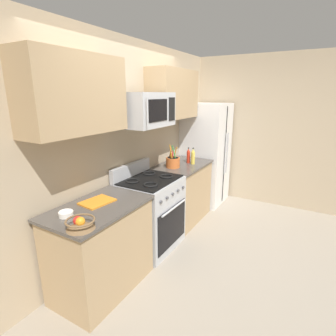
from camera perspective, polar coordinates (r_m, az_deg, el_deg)
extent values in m
plane|color=gray|center=(3.40, 6.20, -19.20)|extent=(16.00, 16.00, 0.00)
cube|color=tan|center=(3.40, -9.55, 4.63)|extent=(8.00, 0.10, 2.60)
cube|color=tan|center=(2.84, -14.29, -16.71)|extent=(0.98, 0.59, 0.88)
cube|color=#4C4742|center=(2.63, -14.96, -8.30)|extent=(1.02, 0.63, 0.03)
cube|color=#B2B5BA|center=(3.44, -3.82, -9.89)|extent=(0.76, 0.63, 0.91)
cube|color=black|center=(3.34, 0.92, -12.50)|extent=(0.67, 0.01, 0.51)
cylinder|color=#B2B5BA|center=(3.21, 1.35, -8.61)|extent=(0.57, 0.02, 0.02)
cube|color=black|center=(3.27, -3.97, -2.56)|extent=(0.73, 0.57, 0.02)
cube|color=#B2B5BA|center=(3.41, -8.02, -0.47)|extent=(0.76, 0.06, 0.18)
torus|color=black|center=(3.05, -3.79, -3.60)|extent=(0.17, 0.17, 0.02)
torus|color=black|center=(3.35, -0.34, -1.81)|extent=(0.17, 0.17, 0.02)
torus|color=black|center=(3.20, -7.77, -2.79)|extent=(0.17, 0.17, 0.02)
torus|color=black|center=(3.48, -4.14, -1.14)|extent=(0.17, 0.17, 0.02)
cylinder|color=#4C4C51|center=(2.93, -1.51, -7.37)|extent=(0.04, 0.02, 0.04)
cylinder|color=#4C4C51|center=(3.04, -0.17, -6.50)|extent=(0.04, 0.02, 0.04)
cylinder|color=#4C4C51|center=(3.15, 1.08, -5.68)|extent=(0.04, 0.02, 0.04)
cylinder|color=#4C4C51|center=(3.27, 2.24, -4.91)|extent=(0.04, 0.02, 0.04)
cylinder|color=#4C4C51|center=(3.38, 3.32, -4.20)|extent=(0.04, 0.02, 0.04)
cube|color=tan|center=(4.16, 3.04, -5.43)|extent=(0.98, 0.59, 0.88)
cube|color=#4C4742|center=(4.02, 3.13, 0.63)|extent=(1.02, 0.63, 0.03)
cube|color=silver|center=(4.83, 8.19, 3.07)|extent=(0.77, 0.70, 1.79)
cube|color=black|center=(4.71, 12.21, 2.56)|extent=(0.01, 0.01, 1.70)
cylinder|color=#B2B5BA|center=(4.65, 12.36, 2.94)|extent=(0.02, 0.02, 0.72)
cylinder|color=#B2B5BA|center=(4.74, 12.73, 3.17)|extent=(0.02, 0.02, 0.72)
cube|color=tan|center=(5.03, 17.37, 7.71)|extent=(0.10, 8.00, 2.60)
cube|color=#B2B5BA|center=(3.13, -4.77, 12.52)|extent=(0.69, 0.40, 0.39)
cube|color=black|center=(2.96, -2.15, 12.38)|extent=(0.38, 0.01, 0.24)
cube|color=black|center=(3.23, 0.85, 12.68)|extent=(0.14, 0.01, 0.27)
cylinder|color=#B2B5BA|center=(2.74, -4.48, 12.07)|extent=(0.02, 0.02, 0.27)
cube|color=tan|center=(2.53, -19.56, 14.81)|extent=(1.01, 0.34, 0.69)
cube|color=tan|center=(3.96, 1.16, 15.72)|extent=(1.01, 0.34, 0.69)
cylinder|color=#D1662D|center=(3.82, 1.08, 1.20)|extent=(0.20, 0.20, 0.15)
cylinder|color=black|center=(3.82, 1.08, 1.37)|extent=(0.16, 0.16, 0.12)
cylinder|color=orange|center=(3.83, 1.42, 2.67)|extent=(0.02, 0.08, 0.27)
cylinder|color=orange|center=(3.76, 0.77, 2.73)|extent=(0.01, 0.07, 0.31)
cylinder|color=red|center=(3.81, 1.02, 2.22)|extent=(0.07, 0.03, 0.22)
cylinder|color=green|center=(3.76, 1.49, 2.71)|extent=(0.09, 0.06, 0.31)
cylinder|color=orange|center=(3.82, 0.49, 2.52)|extent=(0.06, 0.02, 0.26)
cylinder|color=red|center=(3.83, 0.84, 2.24)|extent=(0.05, 0.03, 0.22)
cone|color=brown|center=(2.24, -18.47, -11.58)|extent=(0.23, 0.23, 0.07)
torus|color=brown|center=(2.22, -18.56, -10.73)|extent=(0.23, 0.23, 0.02)
sphere|color=red|center=(2.24, -19.01, -10.75)|extent=(0.08, 0.08, 0.08)
sphere|color=orange|center=(2.22, -18.51, -10.97)|extent=(0.08, 0.08, 0.08)
cube|color=orange|center=(2.71, -15.10, -7.08)|extent=(0.34, 0.27, 0.02)
cylinder|color=gold|center=(4.02, 5.44, 2.16)|extent=(0.06, 0.06, 0.19)
cone|color=gold|center=(3.99, 5.49, 3.81)|extent=(0.05, 0.05, 0.05)
cylinder|color=black|center=(3.99, 5.50, 4.28)|extent=(0.02, 0.02, 0.01)
cylinder|color=red|center=(4.08, 4.44, 2.34)|extent=(0.05, 0.05, 0.18)
cone|color=red|center=(4.06, 4.47, 3.91)|extent=(0.05, 0.05, 0.05)
cylinder|color=black|center=(4.05, 4.48, 4.35)|extent=(0.02, 0.02, 0.01)
cylinder|color=#382314|center=(3.98, 0.70, 1.86)|extent=(0.06, 0.06, 0.15)
cone|color=#382314|center=(3.96, 0.70, 3.23)|extent=(0.05, 0.05, 0.04)
cylinder|color=black|center=(3.95, 0.70, 3.63)|extent=(0.02, 0.02, 0.01)
cylinder|color=white|center=(2.50, -21.27, -9.31)|extent=(0.12, 0.12, 0.04)
torus|color=white|center=(2.49, -21.32, -8.85)|extent=(0.13, 0.13, 0.01)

